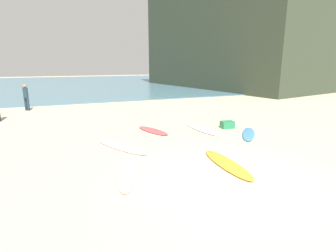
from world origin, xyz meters
TOP-DOWN VIEW (x-y plane):
  - ground_plane at (0.00, 0.00)m, footprint 120.00×120.00m
  - ocean_water at (0.00, 34.93)m, footprint 120.00×40.00m
  - coastal_headland at (21.00, 24.12)m, footprint 25.55×25.31m
  - surfboard_0 at (1.87, 4.95)m, footprint 0.82×2.49m
  - surfboard_1 at (-0.26, 5.55)m, footprint 1.12×2.06m
  - surfboard_2 at (-2.39, 1.38)m, footprint 1.05×2.30m
  - surfboard_3 at (0.51, 1.01)m, footprint 0.75×2.55m
  - surfboard_4 at (-2.04, 3.77)m, footprint 1.61×2.49m
  - surfboard_5 at (3.28, 3.53)m, footprint 1.81×2.07m
  - beachgoer_mid at (-5.92, 13.40)m, footprint 0.39×0.39m
  - beach_cooler at (3.09, 4.83)m, footprint 0.61×0.47m

SIDE VIEW (x-z plane):
  - ground_plane at x=0.00m, z-range 0.00..0.00m
  - surfboard_0 at x=1.87m, z-range 0.00..0.07m
  - surfboard_4 at x=-2.04m, z-range 0.00..0.07m
  - surfboard_2 at x=-2.39m, z-range 0.00..0.07m
  - surfboard_1 at x=-0.26m, z-range 0.00..0.08m
  - surfboard_3 at x=0.51m, z-range 0.00..0.08m
  - ocean_water at x=0.00m, z-range 0.00..0.08m
  - surfboard_5 at x=3.28m, z-range 0.00..0.08m
  - beach_cooler at x=3.09m, z-range 0.00..0.33m
  - beachgoer_mid at x=-5.92m, z-range 0.09..1.73m
  - coastal_headland at x=21.00m, z-range 0.00..11.82m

